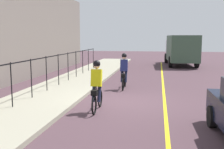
{
  "coord_description": "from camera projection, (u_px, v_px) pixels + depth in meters",
  "views": [
    {
      "loc": [
        -10.71,
        -1.32,
        2.62
      ],
      "look_at": [
        0.82,
        0.68,
        1.0
      ],
      "focal_mm": 43.28,
      "sensor_mm": 36.0,
      "label": 1
    }
  ],
  "objects": [
    {
      "name": "cyclist_follow",
      "position": [
        97.0,
        86.0,
        9.52
      ],
      "size": [
        1.71,
        0.37,
        1.83
      ],
      "rotation": [
        0.0,
        0.0,
        0.02
      ],
      "color": "black",
      "rests_on": "ground"
    },
    {
      "name": "box_truck_background",
      "position": [
        181.0,
        49.0,
        25.07
      ],
      "size": [
        6.83,
        2.84,
        2.78
      ],
      "rotation": [
        0.0,
        0.0,
        0.06
      ],
      "color": "#39533F",
      "rests_on": "ground"
    },
    {
      "name": "sidewalk",
      "position": [
        46.0,
        97.0,
        11.6
      ],
      "size": [
        40.0,
        3.2,
        0.15
      ],
      "primitive_type": "cube",
      "color": "#9D9983",
      "rests_on": "ground"
    },
    {
      "name": "iron_fence",
      "position": [
        46.0,
        66.0,
        12.48
      ],
      "size": [
        18.31,
        0.04,
        1.6
      ],
      "color": "black",
      "rests_on": "sidewalk"
    },
    {
      "name": "lane_line_centre",
      "position": [
        165.0,
        103.0,
        10.77
      ],
      "size": [
        36.0,
        0.12,
        0.01
      ],
      "primitive_type": "cube",
      "color": "yellow",
      "rests_on": "ground"
    },
    {
      "name": "ground_plane",
      "position": [
        125.0,
        102.0,
        11.04
      ],
      "size": [
        80.0,
        80.0,
        0.0
      ],
      "primitive_type": "plane",
      "color": "#4B353D"
    },
    {
      "name": "cyclist_lead",
      "position": [
        124.0,
        71.0,
        13.66
      ],
      "size": [
        1.71,
        0.37,
        1.83
      ],
      "rotation": [
        0.0,
        0.0,
        0.02
      ],
      "color": "black",
      "rests_on": "ground"
    }
  ]
}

